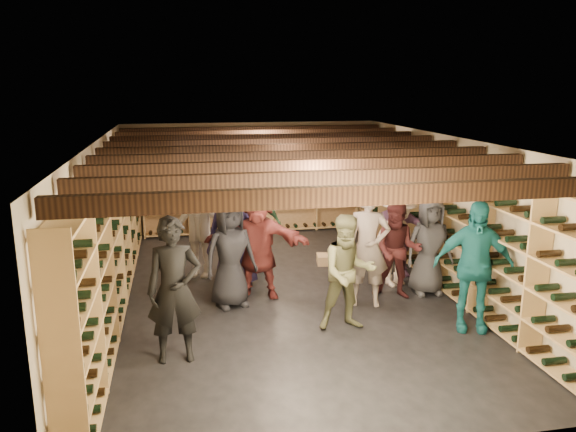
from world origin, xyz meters
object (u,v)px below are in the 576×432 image
(crate_loose, at_px, (331,259))
(person_1, at_px, (174,290))
(person_2, at_px, (348,273))
(person_10, at_px, (255,224))
(person_0, at_px, (230,254))
(person_5, at_px, (258,242))
(person_6, at_px, (235,232))
(crate_stack_right, at_px, (238,256))
(person_8, at_px, (397,250))
(person_12, at_px, (429,246))
(person_4, at_px, (473,266))
(person_3, at_px, (398,240))
(person_9, at_px, (198,226))
(person_11, at_px, (395,230))
(person_7, at_px, (368,248))
(crate_stack_left, at_px, (243,246))

(crate_loose, distance_m, person_1, 4.28)
(person_2, xyz_separation_m, person_10, (-0.88, 2.71, 0.03))
(person_0, relative_size, person_5, 0.93)
(person_5, relative_size, person_6, 0.94)
(crate_stack_right, distance_m, person_0, 1.73)
(person_6, xyz_separation_m, person_8, (2.37, -0.93, -0.16))
(person_1, height_order, person_12, person_1)
(crate_loose, relative_size, person_4, 0.28)
(crate_loose, relative_size, person_1, 0.29)
(person_8, height_order, person_10, person_10)
(person_0, relative_size, person_6, 0.87)
(person_2, distance_m, person_3, 1.92)
(person_9, bearing_deg, person_0, -48.82)
(person_10, distance_m, person_11, 2.43)
(person_8, height_order, person_11, person_11)
(person_2, relative_size, person_11, 0.99)
(crate_loose, height_order, person_12, person_12)
(person_3, xyz_separation_m, person_11, (0.17, 0.52, 0.02))
(person_0, distance_m, person_3, 2.75)
(person_12, bearing_deg, person_3, 128.29)
(person_0, height_order, person_1, person_1)
(person_7, xyz_separation_m, person_8, (0.54, 0.19, -0.13))
(person_0, distance_m, person_7, 2.02)
(person_2, bearing_deg, person_7, 55.99)
(crate_loose, bearing_deg, person_7, -89.74)
(crate_loose, height_order, person_10, person_10)
(person_10, bearing_deg, person_5, -74.02)
(person_5, height_order, person_11, person_5)
(person_1, relative_size, person_6, 0.96)
(crate_stack_left, bearing_deg, person_7, -50.60)
(crate_loose, height_order, person_11, person_11)
(person_9, bearing_deg, person_10, 38.02)
(crate_stack_left, distance_m, person_10, 0.44)
(crate_stack_left, xyz_separation_m, person_2, (1.08, -2.71, 0.36))
(person_4, distance_m, person_5, 3.14)
(person_1, height_order, person_5, person_1)
(person_10, bearing_deg, crate_stack_left, -158.48)
(person_1, bearing_deg, crate_stack_left, 68.31)
(person_3, bearing_deg, person_6, 151.94)
(person_5, bearing_deg, person_12, 7.39)
(crate_loose, relative_size, person_9, 0.28)
(crate_stack_left, relative_size, person_1, 0.48)
(crate_loose, relative_size, person_3, 0.32)
(person_1, relative_size, person_8, 1.16)
(person_7, height_order, person_12, person_7)
(crate_stack_right, bearing_deg, person_4, -47.30)
(person_1, bearing_deg, person_11, 31.89)
(person_1, height_order, person_6, person_6)
(person_7, xyz_separation_m, person_11, (0.91, 1.22, -0.09))
(person_3, relative_size, person_12, 1.00)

